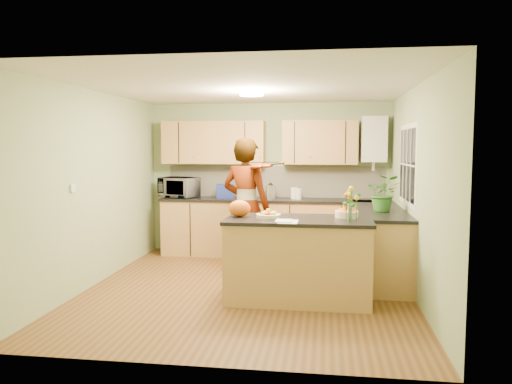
# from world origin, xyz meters

# --- Properties ---
(floor) EXTENTS (4.50, 4.50, 0.00)m
(floor) POSITION_xyz_m (0.00, 0.00, 0.00)
(floor) COLOR #583619
(floor) RESTS_ON ground
(ceiling) EXTENTS (4.00, 4.50, 0.02)m
(ceiling) POSITION_xyz_m (0.00, 0.00, 2.50)
(ceiling) COLOR silver
(ceiling) RESTS_ON wall_back
(wall_back) EXTENTS (4.00, 0.02, 2.50)m
(wall_back) POSITION_xyz_m (0.00, 2.25, 1.25)
(wall_back) COLOR #90A979
(wall_back) RESTS_ON floor
(wall_front) EXTENTS (4.00, 0.02, 2.50)m
(wall_front) POSITION_xyz_m (0.00, -2.25, 1.25)
(wall_front) COLOR #90A979
(wall_front) RESTS_ON floor
(wall_left) EXTENTS (0.02, 4.50, 2.50)m
(wall_left) POSITION_xyz_m (-2.00, 0.00, 1.25)
(wall_left) COLOR #90A979
(wall_left) RESTS_ON floor
(wall_right) EXTENTS (0.02, 4.50, 2.50)m
(wall_right) POSITION_xyz_m (2.00, 0.00, 1.25)
(wall_right) COLOR #90A979
(wall_right) RESTS_ON floor
(back_counter) EXTENTS (3.64, 0.62, 0.94)m
(back_counter) POSITION_xyz_m (0.10, 1.95, 0.47)
(back_counter) COLOR #A98343
(back_counter) RESTS_ON floor
(right_counter) EXTENTS (0.62, 2.24, 0.94)m
(right_counter) POSITION_xyz_m (1.70, 0.85, 0.47)
(right_counter) COLOR #A98343
(right_counter) RESTS_ON floor
(splashback) EXTENTS (3.60, 0.02, 0.52)m
(splashback) POSITION_xyz_m (0.10, 2.23, 1.20)
(splashback) COLOR beige
(splashback) RESTS_ON back_counter
(upper_cabinets) EXTENTS (3.20, 0.34, 0.70)m
(upper_cabinets) POSITION_xyz_m (-0.18, 2.08, 1.85)
(upper_cabinets) COLOR #A98343
(upper_cabinets) RESTS_ON wall_back
(boiler) EXTENTS (0.40, 0.30, 0.86)m
(boiler) POSITION_xyz_m (1.70, 2.09, 1.90)
(boiler) COLOR silver
(boiler) RESTS_ON wall_back
(window_right) EXTENTS (0.01, 1.30, 1.05)m
(window_right) POSITION_xyz_m (1.99, 0.60, 1.55)
(window_right) COLOR silver
(window_right) RESTS_ON wall_right
(light_switch) EXTENTS (0.02, 0.09, 0.09)m
(light_switch) POSITION_xyz_m (-1.99, -0.60, 1.30)
(light_switch) COLOR silver
(light_switch) RESTS_ON wall_left
(ceiling_lamp) EXTENTS (0.30, 0.30, 0.07)m
(ceiling_lamp) POSITION_xyz_m (0.00, 0.30, 2.46)
(ceiling_lamp) COLOR #FFEABF
(ceiling_lamp) RESTS_ON ceiling
(peninsula_island) EXTENTS (1.67, 0.86, 0.96)m
(peninsula_island) POSITION_xyz_m (0.64, -0.35, 0.48)
(peninsula_island) COLOR #A98343
(peninsula_island) RESTS_ON floor
(fruit_dish) EXTENTS (0.28, 0.28, 0.10)m
(fruit_dish) POSITION_xyz_m (0.29, -0.35, 1.00)
(fruit_dish) COLOR #F5E7C4
(fruit_dish) RESTS_ON peninsula_island
(orange_bowl) EXTENTS (0.27, 0.27, 0.16)m
(orange_bowl) POSITION_xyz_m (1.19, -0.20, 1.03)
(orange_bowl) COLOR #F5E7C4
(orange_bowl) RESTS_ON peninsula_island
(flower_vase) EXTENTS (0.23, 0.23, 0.43)m
(flower_vase) POSITION_xyz_m (1.24, -0.53, 1.24)
(flower_vase) COLOR silver
(flower_vase) RESTS_ON peninsula_island
(orange_bag) EXTENTS (0.31, 0.28, 0.20)m
(orange_bag) POSITION_xyz_m (-0.06, -0.30, 1.06)
(orange_bag) COLOR orange
(orange_bag) RESTS_ON peninsula_island
(papers) EXTENTS (0.22, 0.29, 0.01)m
(papers) POSITION_xyz_m (0.54, -0.65, 0.97)
(papers) COLOR white
(papers) RESTS_ON peninsula_island
(violinist) EXTENTS (0.80, 0.65, 1.91)m
(violinist) POSITION_xyz_m (-0.14, 0.72, 0.95)
(violinist) COLOR #DEA588
(violinist) RESTS_ON floor
(violin) EXTENTS (0.62, 0.54, 0.15)m
(violin) POSITION_xyz_m (0.06, 0.50, 1.53)
(violin) COLOR #521605
(violin) RESTS_ON violinist
(microwave) EXTENTS (0.70, 0.59, 0.33)m
(microwave) POSITION_xyz_m (-1.48, 1.99, 1.11)
(microwave) COLOR silver
(microwave) RESTS_ON back_counter
(blue_box) EXTENTS (0.33, 0.27, 0.23)m
(blue_box) POSITION_xyz_m (-0.68, 1.96, 1.06)
(blue_box) COLOR navy
(blue_box) RESTS_ON back_counter
(kettle) EXTENTS (0.16, 0.16, 0.30)m
(kettle) POSITION_xyz_m (0.06, 1.96, 1.06)
(kettle) COLOR silver
(kettle) RESTS_ON back_counter
(jar_cream) EXTENTS (0.12, 0.12, 0.18)m
(jar_cream) POSITION_xyz_m (0.45, 2.00, 1.03)
(jar_cream) COLOR #F5E7C4
(jar_cream) RESTS_ON back_counter
(jar_white) EXTENTS (0.13, 0.13, 0.17)m
(jar_white) POSITION_xyz_m (0.52, 1.93, 1.02)
(jar_white) COLOR silver
(jar_white) RESTS_ON back_counter
(potted_plant) EXTENTS (0.50, 0.45, 0.48)m
(potted_plant) POSITION_xyz_m (1.70, 0.57, 1.18)
(potted_plant) COLOR #2E6B23
(potted_plant) RESTS_ON right_counter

